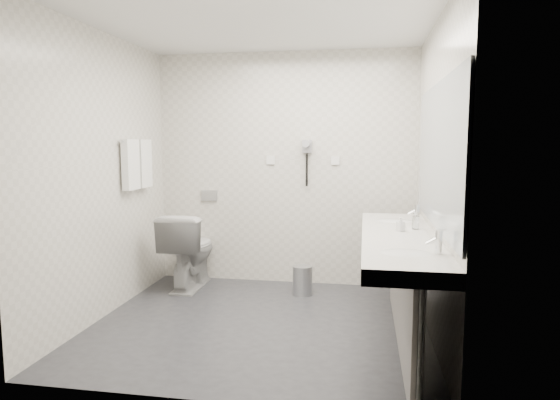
# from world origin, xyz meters

# --- Properties ---
(floor) EXTENTS (2.80, 2.80, 0.00)m
(floor) POSITION_xyz_m (0.00, 0.00, 0.00)
(floor) COLOR #292A2F
(floor) RESTS_ON ground
(ceiling) EXTENTS (2.80, 2.80, 0.00)m
(ceiling) POSITION_xyz_m (0.00, 0.00, 2.50)
(ceiling) COLOR silver
(ceiling) RESTS_ON wall_back
(wall_back) EXTENTS (2.80, 0.00, 2.80)m
(wall_back) POSITION_xyz_m (0.00, 1.30, 1.25)
(wall_back) COLOR beige
(wall_back) RESTS_ON floor
(wall_front) EXTENTS (2.80, 0.00, 2.80)m
(wall_front) POSITION_xyz_m (0.00, -1.30, 1.25)
(wall_front) COLOR beige
(wall_front) RESTS_ON floor
(wall_left) EXTENTS (0.00, 2.60, 2.60)m
(wall_left) POSITION_xyz_m (-1.40, 0.00, 1.25)
(wall_left) COLOR beige
(wall_left) RESTS_ON floor
(wall_right) EXTENTS (0.00, 2.60, 2.60)m
(wall_right) POSITION_xyz_m (1.40, 0.00, 1.25)
(wall_right) COLOR beige
(wall_right) RESTS_ON floor
(vanity_counter) EXTENTS (0.55, 2.20, 0.10)m
(vanity_counter) POSITION_xyz_m (1.12, -0.20, 0.80)
(vanity_counter) COLOR silver
(vanity_counter) RESTS_ON floor
(vanity_panel) EXTENTS (0.03, 2.15, 0.75)m
(vanity_panel) POSITION_xyz_m (1.15, -0.20, 0.38)
(vanity_panel) COLOR gray
(vanity_panel) RESTS_ON floor
(vanity_post_near) EXTENTS (0.06, 0.06, 0.75)m
(vanity_post_near) POSITION_xyz_m (1.18, -1.24, 0.38)
(vanity_post_near) COLOR silver
(vanity_post_near) RESTS_ON floor
(vanity_post_far) EXTENTS (0.06, 0.06, 0.75)m
(vanity_post_far) POSITION_xyz_m (1.18, 0.84, 0.38)
(vanity_post_far) COLOR silver
(vanity_post_far) RESTS_ON floor
(mirror) EXTENTS (0.02, 2.20, 1.05)m
(mirror) POSITION_xyz_m (1.39, -0.20, 1.45)
(mirror) COLOR #B2BCC6
(mirror) RESTS_ON wall_right
(basin_near) EXTENTS (0.40, 0.31, 0.05)m
(basin_near) POSITION_xyz_m (1.12, -0.85, 0.83)
(basin_near) COLOR silver
(basin_near) RESTS_ON vanity_counter
(basin_far) EXTENTS (0.40, 0.31, 0.05)m
(basin_far) POSITION_xyz_m (1.12, 0.45, 0.83)
(basin_far) COLOR silver
(basin_far) RESTS_ON vanity_counter
(faucet_near) EXTENTS (0.04, 0.04, 0.15)m
(faucet_near) POSITION_xyz_m (1.32, -0.85, 0.92)
(faucet_near) COLOR silver
(faucet_near) RESTS_ON vanity_counter
(faucet_far) EXTENTS (0.04, 0.04, 0.15)m
(faucet_far) POSITION_xyz_m (1.32, 0.45, 0.92)
(faucet_far) COLOR silver
(faucet_far) RESTS_ON vanity_counter
(soap_bottle_a) EXTENTS (0.07, 0.07, 0.11)m
(soap_bottle_a) POSITION_xyz_m (1.14, -0.08, 0.91)
(soap_bottle_a) COLOR beige
(soap_bottle_a) RESTS_ON vanity_counter
(soap_bottle_b) EXTENTS (0.10, 0.10, 0.09)m
(soap_bottle_b) POSITION_xyz_m (1.15, -0.04, 0.89)
(soap_bottle_b) COLOR beige
(soap_bottle_b) RESTS_ON vanity_counter
(glass_left) EXTENTS (0.07, 0.07, 0.10)m
(glass_left) POSITION_xyz_m (1.27, 0.04, 0.90)
(glass_left) COLOR silver
(glass_left) RESTS_ON vanity_counter
(toilet) EXTENTS (0.45, 0.80, 0.81)m
(toilet) POSITION_xyz_m (-0.97, 0.92, 0.40)
(toilet) COLOR silver
(toilet) RESTS_ON floor
(flush_plate) EXTENTS (0.18, 0.02, 0.12)m
(flush_plate) POSITION_xyz_m (-0.85, 1.29, 0.95)
(flush_plate) COLOR #B2B5BA
(flush_plate) RESTS_ON wall_back
(pedal_bin) EXTENTS (0.22, 0.22, 0.28)m
(pedal_bin) POSITION_xyz_m (0.26, 0.86, 0.14)
(pedal_bin) COLOR #B2B5BA
(pedal_bin) RESTS_ON floor
(bin_lid) EXTENTS (0.20, 0.20, 0.02)m
(bin_lid) POSITION_xyz_m (0.26, 0.86, 0.29)
(bin_lid) COLOR #B2B5BA
(bin_lid) RESTS_ON pedal_bin
(towel_rail) EXTENTS (0.02, 0.62, 0.02)m
(towel_rail) POSITION_xyz_m (-1.35, 0.55, 1.55)
(towel_rail) COLOR silver
(towel_rail) RESTS_ON wall_left
(towel_near) EXTENTS (0.07, 0.24, 0.48)m
(towel_near) POSITION_xyz_m (-1.34, 0.41, 1.33)
(towel_near) COLOR white
(towel_near) RESTS_ON towel_rail
(towel_far) EXTENTS (0.07, 0.24, 0.48)m
(towel_far) POSITION_xyz_m (-1.34, 0.69, 1.33)
(towel_far) COLOR white
(towel_far) RESTS_ON towel_rail
(dryer_cradle) EXTENTS (0.10, 0.04, 0.14)m
(dryer_cradle) POSITION_xyz_m (0.25, 1.27, 1.50)
(dryer_cradle) COLOR #97969B
(dryer_cradle) RESTS_ON wall_back
(dryer_barrel) EXTENTS (0.08, 0.14, 0.08)m
(dryer_barrel) POSITION_xyz_m (0.25, 1.20, 1.53)
(dryer_barrel) COLOR #97969B
(dryer_barrel) RESTS_ON dryer_cradle
(dryer_cord) EXTENTS (0.02, 0.02, 0.35)m
(dryer_cord) POSITION_xyz_m (0.25, 1.26, 1.25)
(dryer_cord) COLOR black
(dryer_cord) RESTS_ON dryer_cradle
(switch_plate_a) EXTENTS (0.09, 0.02, 0.09)m
(switch_plate_a) POSITION_xyz_m (-0.15, 1.29, 1.35)
(switch_plate_a) COLOR silver
(switch_plate_a) RESTS_ON wall_back
(switch_plate_b) EXTENTS (0.09, 0.02, 0.09)m
(switch_plate_b) POSITION_xyz_m (0.55, 1.29, 1.35)
(switch_plate_b) COLOR silver
(switch_plate_b) RESTS_ON wall_back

